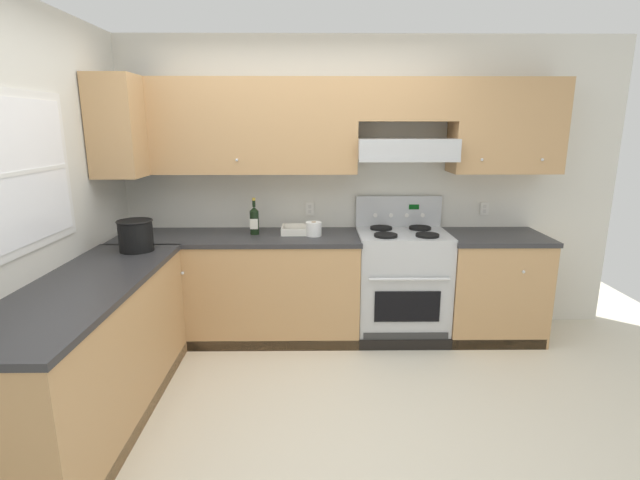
# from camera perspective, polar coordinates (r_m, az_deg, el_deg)

# --- Properties ---
(ground_plane) EXTENTS (7.04, 7.04, 0.00)m
(ground_plane) POSITION_cam_1_polar(r_m,az_deg,el_deg) (3.21, -2.75, -20.78)
(ground_plane) COLOR beige
(wall_back) EXTENTS (4.68, 0.57, 2.55)m
(wall_back) POSITION_cam_1_polar(r_m,az_deg,el_deg) (4.19, 3.32, 9.08)
(wall_back) COLOR silver
(wall_back) RESTS_ON ground_plane
(wall_left) EXTENTS (0.47, 4.00, 2.55)m
(wall_left) POSITION_cam_1_polar(r_m,az_deg,el_deg) (3.37, -31.09, 3.70)
(wall_left) COLOR silver
(wall_left) RESTS_ON ground_plane
(counter_back_run) EXTENTS (3.60, 0.65, 0.91)m
(counter_back_run) POSITION_cam_1_polar(r_m,az_deg,el_deg) (4.12, -0.85, -5.66)
(counter_back_run) COLOR tan
(counter_back_run) RESTS_ON ground_plane
(counter_left_run) EXTENTS (0.63, 1.91, 0.91)m
(counter_left_run) POSITION_cam_1_polar(r_m,az_deg,el_deg) (3.26, -25.79, -12.43)
(counter_left_run) COLOR tan
(counter_left_run) RESTS_ON ground_plane
(stove) EXTENTS (0.76, 0.62, 1.20)m
(stove) POSITION_cam_1_polar(r_m,az_deg,el_deg) (4.19, 9.73, -5.13)
(stove) COLOR #B7BABC
(stove) RESTS_ON ground_plane
(wine_bottle) EXTENTS (0.08, 0.08, 0.31)m
(wine_bottle) POSITION_cam_1_polar(r_m,az_deg,el_deg) (4.04, -7.89, 2.43)
(wine_bottle) COLOR black
(wine_bottle) RESTS_ON counter_back_run
(bowl) EXTENTS (0.31, 0.25, 0.06)m
(bowl) POSITION_cam_1_polar(r_m,az_deg,el_deg) (4.06, -2.41, 1.11)
(bowl) COLOR white
(bowl) RESTS_ON counter_back_run
(bucket) EXTENTS (0.26, 0.26, 0.23)m
(bucket) POSITION_cam_1_polar(r_m,az_deg,el_deg) (3.72, -21.27, 0.58)
(bucket) COLOR black
(bucket) RESTS_ON counter_left_run
(paper_towel_roll) EXTENTS (0.13, 0.13, 0.12)m
(paper_towel_roll) POSITION_cam_1_polar(r_m,az_deg,el_deg) (3.96, -0.77, 1.34)
(paper_towel_roll) COLOR white
(paper_towel_roll) RESTS_ON counter_back_run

